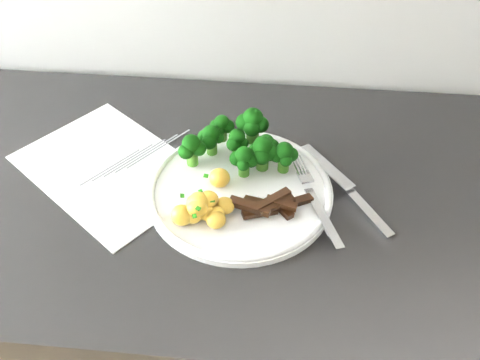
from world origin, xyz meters
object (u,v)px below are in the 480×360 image
Objects in this scene: plate at (240,190)px; broccoli at (242,142)px; recipe_paper at (110,168)px; potatoes at (204,205)px; counter at (238,337)px; beef_strips at (271,205)px; fork at (317,203)px; knife at (356,199)px.

plate is 1.52× the size of broccoli.
potatoes reaches higher than recipe_paper.
potatoes reaches higher than counter.
beef_strips is 0.07m from fork.
recipe_paper is 3.05× the size of potatoes.
counter is at bearing 141.22° from beef_strips.
broccoli is at bearing 70.38° from potatoes.
counter is 0.50m from broccoli.
plate is at bearing -47.49° from counter.
plate is 0.18m from knife.
plate is (0.22, -0.04, 0.01)m from recipe_paper.
plate is 2.42× the size of potatoes.
beef_strips is (0.05, -0.11, -0.03)m from broccoli.
counter is at bearing -91.74° from broccoli.
counter is 0.47m from beef_strips.
knife is at bearing -21.67° from broccoli.
broccoli reaches higher than recipe_paper.
potatoes is (-0.04, -0.06, 0.47)m from counter.
broccoli is at bearing 158.33° from knife.
broccoli reaches higher than plate.
broccoli is (0.22, 0.03, 0.05)m from recipe_paper.
recipe_paper is (-0.21, 0.03, 0.45)m from counter.
knife is at bearing 21.79° from fork.
plate is 0.08m from potatoes.
beef_strips reaches higher than counter.
knife is at bearing -5.81° from recipe_paper.
broccoli is 0.16m from fork.
recipe_paper is 0.34m from fork.
beef_strips reaches higher than recipe_paper.
potatoes is at bearing -28.46° from recipe_paper.
potatoes is at bearing -124.99° from counter.
plate is at bearing -9.76° from recipe_paper.
plate is 1.50× the size of knife.
recipe_paper is 1.87× the size of fork.
potatoes is at bearing -130.60° from plate.
potatoes is 0.61× the size of fork.
broccoli reaches higher than beef_strips.
plate is at bearing 167.16° from fork.
counter is 0.46m from plate.
knife is (0.18, -0.07, -0.04)m from broccoli.
recipe_paper is 1.88× the size of knife.
beef_strips is at bearing -37.77° from plate.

